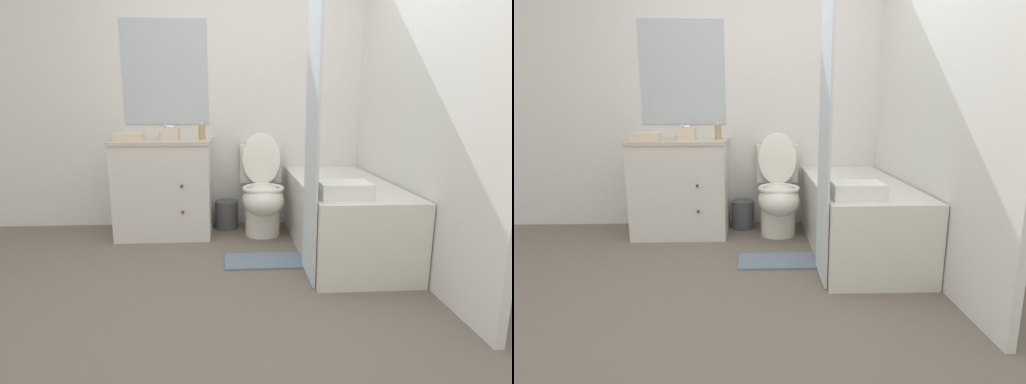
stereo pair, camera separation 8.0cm
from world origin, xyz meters
The scene contains 14 objects.
ground_plane centered at (0.00, 0.00, 0.00)m, with size 14.00×14.00×0.00m, color #6B6056.
wall_back centered at (0.00, 1.73, 1.25)m, with size 8.00×0.06×2.50m.
wall_right centered at (1.14, 0.85, 1.25)m, with size 0.05×2.71×2.50m.
vanity_cabinet centered at (-0.70, 1.42, 0.44)m, with size 0.83×0.61×0.85m.
sink_faucet centered at (-0.70, 1.63, 0.88)m, with size 0.14×0.12×0.12m.
toilet centered at (0.16, 1.35, 0.37)m, with size 0.38×0.68×0.90m.
bathtub centered at (0.76, 0.92, 0.28)m, with size 0.70×1.57×0.55m.
shower_curtain centered at (0.40, 0.38, 1.03)m, with size 0.02×0.39×2.04m.
wastebasket centered at (-0.17, 1.53, 0.13)m, with size 0.21×0.21×0.26m.
tissue_box centered at (-0.63, 1.39, 0.90)m, with size 0.14×0.15×0.13m.
soap_dispenser centered at (-0.37, 1.43, 0.92)m, with size 0.06×0.06×0.16m.
hand_towel_folded centered at (-0.96, 1.28, 0.88)m, with size 0.23×0.17×0.07m.
bath_towel_folded centered at (0.61, 0.36, 0.60)m, with size 0.32×0.25×0.10m.
bath_mat centered at (0.12, 0.66, 0.01)m, with size 0.58×0.31×0.02m.
Camera 2 is at (-0.03, -2.11, 1.12)m, focal length 28.00 mm.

